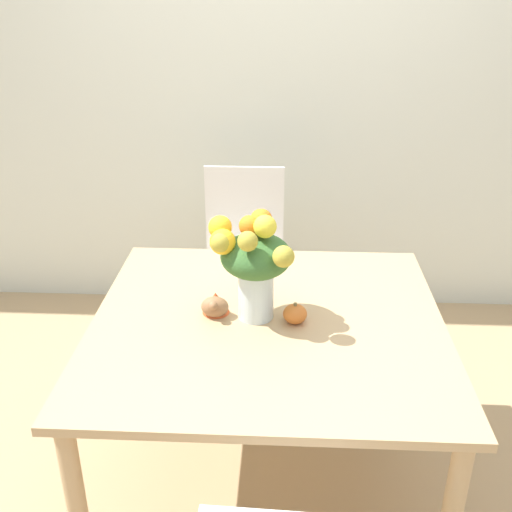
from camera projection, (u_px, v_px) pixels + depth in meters
name	position (u px, v px, depth m)	size (l,w,h in m)	color
ground_plane	(266.00, 479.00, 2.40)	(12.00, 12.00, 0.00)	tan
wall_back	(278.00, 75.00, 3.19)	(8.00, 0.06, 2.70)	silver
dining_table	(268.00, 341.00, 2.12)	(1.22, 1.16, 0.75)	tan
flower_vase	(254.00, 261.00, 2.01)	(0.29, 0.27, 0.39)	silver
pumpkin	(295.00, 314.00, 2.06)	(0.08, 0.08, 0.08)	orange
turkey_figurine	(215.00, 304.00, 2.10)	(0.10, 0.13, 0.08)	#936642
dining_chair_near_window	(243.00, 265.00, 3.04)	(0.42, 0.42, 0.98)	white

